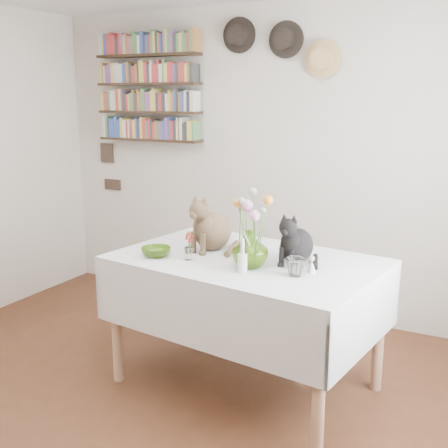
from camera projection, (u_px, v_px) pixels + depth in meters
The scene contains 14 objects.
room at pixel (81, 210), 2.66m from camera, with size 4.08×4.58×2.58m.
dining_table at pixel (246, 291), 3.40m from camera, with size 1.67×1.19×0.83m.
tabby_cat at pixel (213, 221), 3.53m from camera, with size 0.24×0.31×0.36m, color brown, non-canonical shape.
black_cat at pixel (297, 236), 3.25m from camera, with size 0.21×0.26×0.31m, color black, non-canonical shape.
flower_vase at pixel (250, 249), 3.16m from camera, with size 0.21×0.21×0.22m, color #84B731.
green_bowl at pixel (156, 252), 3.40m from camera, with size 0.18×0.18×0.06m, color #84B731.
drinking_glass at pixel (296, 267), 3.02m from camera, with size 0.11×0.11×0.10m, color white.
candlestick at pixel (242, 261), 3.07m from camera, with size 0.05×0.05×0.19m.
berry_jar at pixel (188, 246), 3.31m from camera, with size 0.05×0.05×0.19m.
porcelain_figurine at pixel (312, 265), 3.07m from camera, with size 0.05×0.05×0.10m.
flower_bouquet at pixel (252, 208), 3.12m from camera, with size 0.17×0.13×0.39m.
bookshelf_unit at pixel (149, 88), 4.89m from camera, with size 1.00×0.16×0.91m.
wall_hats at pixel (281, 44), 4.29m from camera, with size 0.98×0.09×0.48m.
wall_art_plaques at pixel (109, 166), 5.35m from camera, with size 0.21×0.02×0.44m.
Camera 1 is at (1.80, -2.00, 1.78)m, focal length 45.00 mm.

